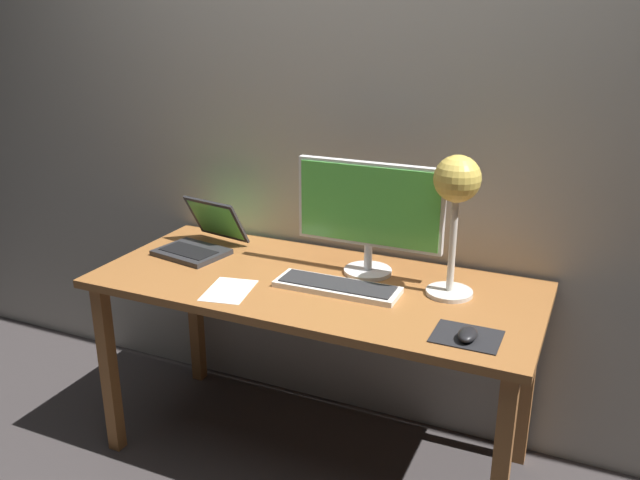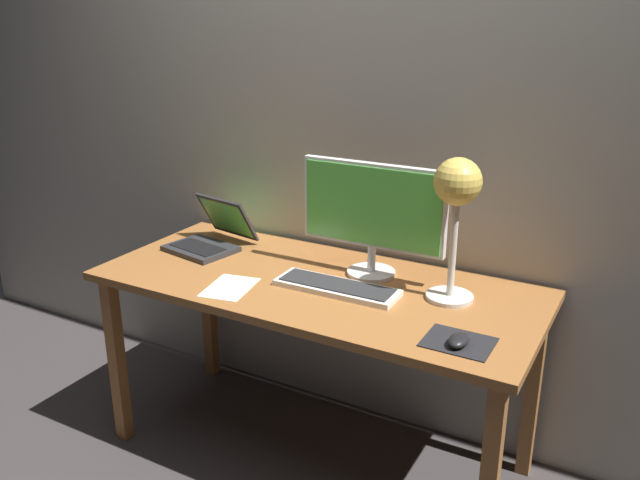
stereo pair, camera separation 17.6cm
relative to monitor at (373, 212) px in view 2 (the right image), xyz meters
name	(u,v)px [view 2 (the right image)]	position (x,y,z in m)	size (l,w,h in m)	color
ground_plane	(316,453)	(-0.15, -0.15, -0.98)	(4.80, 4.80, 0.00)	#383333
back_wall	(367,110)	(-0.15, 0.25, 0.32)	(4.80, 0.06, 2.60)	#9E998E
desk	(316,301)	(-0.15, -0.15, -0.32)	(1.60, 0.70, 0.74)	#935B2D
monitor	(373,212)	(0.00, 0.00, 0.00)	(0.55, 0.18, 0.42)	silver
keyboard_main	(337,287)	(-0.04, -0.19, -0.23)	(0.44, 0.15, 0.03)	silver
laptop	(213,233)	(-0.69, -0.04, -0.19)	(0.31, 0.35, 0.20)	#28282B
desk_lamp	(457,196)	(0.32, -0.07, 0.12)	(0.16, 0.16, 0.48)	beige
mousepad	(458,342)	(0.44, -0.35, -0.24)	(0.20, 0.16, 0.00)	black
mouse	(459,340)	(0.45, -0.37, -0.22)	(0.06, 0.10, 0.03)	black
paper_sheet_near_mouse	(230,287)	(-0.38, -0.35, -0.24)	(0.15, 0.21, 0.00)	white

